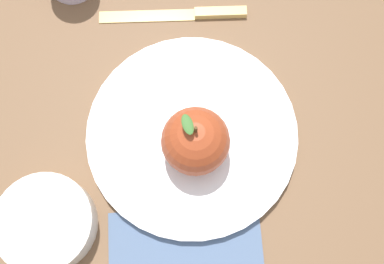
{
  "coord_description": "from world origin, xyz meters",
  "views": [
    {
      "loc": [
        -0.11,
        0.17,
        0.58
      ],
      "look_at": [
        -0.03,
        0.02,
        0.02
      ],
      "focal_mm": 42.99,
      "sensor_mm": 36.0,
      "label": 1
    }
  ],
  "objects_px": {
    "linen_napkin": "(186,258)",
    "side_bowl": "(45,223)",
    "dinner_plate": "(192,134)",
    "apple": "(195,141)",
    "knife": "(187,14)"
  },
  "relations": [
    {
      "from": "linen_napkin",
      "to": "side_bowl",
      "type": "bearing_deg",
      "value": 14.92
    },
    {
      "from": "dinner_plate",
      "to": "linen_napkin",
      "type": "relative_size",
      "value": 1.44
    },
    {
      "from": "dinner_plate",
      "to": "apple",
      "type": "height_order",
      "value": "apple"
    },
    {
      "from": "apple",
      "to": "side_bowl",
      "type": "height_order",
      "value": "apple"
    },
    {
      "from": "knife",
      "to": "dinner_plate",
      "type": "bearing_deg",
      "value": 120.94
    },
    {
      "from": "side_bowl",
      "to": "linen_napkin",
      "type": "height_order",
      "value": "side_bowl"
    },
    {
      "from": "side_bowl",
      "to": "dinner_plate",
      "type": "bearing_deg",
      "value": -118.48
    },
    {
      "from": "dinner_plate",
      "to": "side_bowl",
      "type": "distance_m",
      "value": 0.21
    },
    {
      "from": "knife",
      "to": "linen_napkin",
      "type": "relative_size",
      "value": 1.0
    },
    {
      "from": "side_bowl",
      "to": "knife",
      "type": "distance_m",
      "value": 0.34
    },
    {
      "from": "dinner_plate",
      "to": "knife",
      "type": "xyz_separation_m",
      "value": [
        0.09,
        -0.15,
        -0.01
      ]
    },
    {
      "from": "knife",
      "to": "linen_napkin",
      "type": "height_order",
      "value": "knife"
    },
    {
      "from": "side_bowl",
      "to": "knife",
      "type": "relative_size",
      "value": 0.62
    },
    {
      "from": "side_bowl",
      "to": "apple",
      "type": "bearing_deg",
      "value": -124.54
    },
    {
      "from": "apple",
      "to": "side_bowl",
      "type": "xyz_separation_m",
      "value": [
        0.11,
        0.16,
        -0.03
      ]
    }
  ]
}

